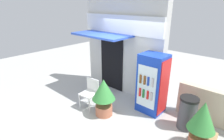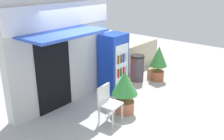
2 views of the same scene
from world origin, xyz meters
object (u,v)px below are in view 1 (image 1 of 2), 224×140
(plastic_chair, at_px, (90,91))
(trash_bin, at_px, (187,113))
(potted_plant_near_shop, at_px, (104,94))
(potted_plant_curbside, at_px, (202,121))
(cardboard_box, at_px, (205,140))
(drink_cooler, at_px, (152,84))

(plastic_chair, height_order, trash_bin, plastic_chair)
(potted_plant_near_shop, distance_m, trash_bin, 2.18)
(plastic_chair, xyz_separation_m, trash_bin, (2.54, 0.92, -0.09))
(potted_plant_curbside, relative_size, trash_bin, 1.33)
(potted_plant_near_shop, bearing_deg, potted_plant_curbside, 10.79)
(potted_plant_near_shop, height_order, cardboard_box, potted_plant_near_shop)
(drink_cooler, bearing_deg, plastic_chair, -145.26)
(drink_cooler, relative_size, potted_plant_near_shop, 1.59)
(drink_cooler, height_order, trash_bin, drink_cooler)
(potted_plant_curbside, bearing_deg, plastic_chair, -172.09)
(drink_cooler, distance_m, plastic_chair, 1.82)
(plastic_chair, relative_size, cardboard_box, 2.13)
(drink_cooler, height_order, plastic_chair, drink_cooler)
(potted_plant_near_shop, height_order, trash_bin, potted_plant_near_shop)
(plastic_chair, distance_m, trash_bin, 2.70)
(drink_cooler, bearing_deg, potted_plant_curbside, -21.52)
(potted_plant_near_shop, bearing_deg, trash_bin, 26.43)
(drink_cooler, distance_m, cardboard_box, 1.82)
(cardboard_box, bearing_deg, plastic_chair, -169.31)
(potted_plant_near_shop, bearing_deg, cardboard_box, 14.05)
(plastic_chair, xyz_separation_m, potted_plant_near_shop, (0.60, -0.04, 0.13))
(potted_plant_near_shop, relative_size, potted_plant_curbside, 0.95)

